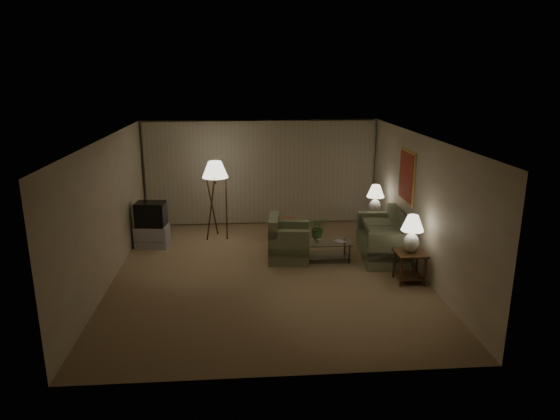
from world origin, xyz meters
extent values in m
plane|color=tan|center=(0.00, 0.00, 0.00)|extent=(7.00, 7.00, 0.00)
cube|color=beige|center=(0.00, 3.50, 1.35)|extent=(6.00, 0.04, 2.70)
cube|color=beige|center=(-3.00, 0.00, 1.35)|extent=(0.04, 7.00, 2.70)
cube|color=beige|center=(3.00, 0.00, 1.35)|extent=(0.04, 7.00, 2.70)
cube|color=white|center=(0.00, 0.00, 2.70)|extent=(6.00, 7.00, 0.04)
cube|color=#B8AB8E|center=(0.00, 3.42, 1.35)|extent=(5.85, 0.12, 2.65)
cube|color=gold|center=(2.98, 0.80, 1.75)|extent=(0.03, 0.90, 1.10)
cube|color=maroon|center=(2.95, 0.80, 1.75)|extent=(0.02, 0.80, 1.00)
cube|color=gray|center=(2.50, 0.72, 0.20)|extent=(1.90, 1.19, 0.41)
cube|color=gray|center=(0.49, 0.72, 0.20)|extent=(1.09, 1.06, 0.39)
cube|color=#36200E|center=(2.65, -0.63, 0.58)|extent=(0.55, 0.55, 0.04)
cube|color=#36200E|center=(2.65, -0.63, 0.12)|extent=(0.47, 0.47, 0.02)
cylinder|color=#36200E|center=(2.42, -0.86, 0.28)|extent=(0.05, 0.05, 0.56)
cylinder|color=#36200E|center=(2.42, -0.40, 0.28)|extent=(0.05, 0.05, 0.56)
cylinder|color=#36200E|center=(2.88, -0.86, 0.28)|extent=(0.05, 0.05, 0.56)
cylinder|color=#36200E|center=(2.88, -0.40, 0.28)|extent=(0.05, 0.05, 0.56)
cube|color=#36200E|center=(2.65, 1.97, 0.58)|extent=(0.52, 0.43, 0.04)
cube|color=#36200E|center=(2.65, 1.97, 0.12)|extent=(0.44, 0.37, 0.02)
cylinder|color=#36200E|center=(2.44, 1.80, 0.28)|extent=(0.05, 0.05, 0.56)
cylinder|color=#36200E|center=(2.44, 2.14, 0.28)|extent=(0.05, 0.05, 0.56)
cylinder|color=#36200E|center=(2.86, 1.80, 0.28)|extent=(0.05, 0.05, 0.56)
cylinder|color=#36200E|center=(2.86, 2.14, 0.28)|extent=(0.05, 0.05, 0.56)
ellipsoid|color=silver|center=(2.65, -0.63, 0.78)|extent=(0.29, 0.29, 0.37)
cylinder|color=silver|center=(2.65, -0.63, 1.01)|extent=(0.03, 0.03, 0.08)
cone|color=white|center=(2.65, -0.63, 1.18)|extent=(0.42, 0.42, 0.29)
ellipsoid|color=silver|center=(2.65, 1.97, 0.78)|extent=(0.29, 0.29, 0.36)
cylinder|color=silver|center=(2.65, 1.97, 1.00)|extent=(0.03, 0.03, 0.08)
cone|color=white|center=(2.65, 1.97, 1.16)|extent=(0.41, 0.41, 0.29)
cube|color=silver|center=(1.23, 0.62, 0.41)|extent=(1.12, 0.61, 0.02)
cube|color=silver|center=(1.23, 0.62, 0.10)|extent=(1.04, 0.53, 0.01)
cylinder|color=#3E2C19|center=(0.74, 0.38, 0.20)|extent=(0.04, 0.04, 0.40)
cylinder|color=#3E2C19|center=(0.74, 0.85, 0.20)|extent=(0.04, 0.04, 0.40)
cylinder|color=#3E2C19|center=(1.72, 0.38, 0.20)|extent=(0.04, 0.04, 0.40)
cylinder|color=#3E2C19|center=(1.72, 0.85, 0.20)|extent=(0.04, 0.04, 0.40)
cube|color=#979699|center=(-2.55, 1.76, 0.25)|extent=(0.83, 0.62, 0.50)
cube|color=black|center=(-2.55, 1.76, 0.77)|extent=(0.74, 0.60, 0.55)
cylinder|color=#36200E|center=(-1.10, 2.28, 1.46)|extent=(0.04, 0.04, 0.27)
cone|color=white|center=(-1.10, 2.28, 1.68)|extent=(0.61, 0.61, 0.38)
cylinder|color=#A05236|center=(0.56, 2.15, 0.22)|extent=(0.81, 0.81, 0.43)
imported|color=white|center=(1.08, 0.62, 0.49)|extent=(0.18, 0.18, 0.16)
imported|color=#467E38|center=(1.08, 0.62, 0.79)|extent=(0.49, 0.46, 0.45)
imported|color=olive|center=(1.48, 0.52, 0.42)|extent=(0.28, 0.29, 0.02)
camera|label=1|loc=(-0.49, -9.22, 3.88)|focal=32.00mm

